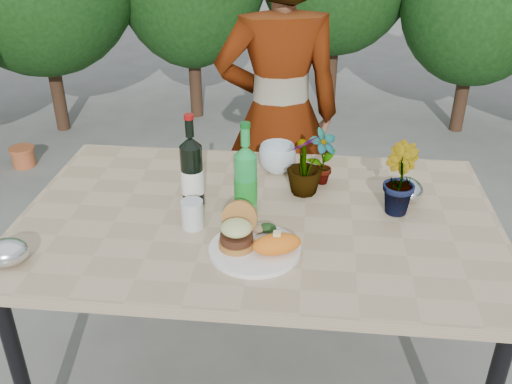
# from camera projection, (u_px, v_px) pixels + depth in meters

# --- Properties ---
(ground) EXTENTS (80.00, 80.00, 0.00)m
(ground) POSITION_uv_depth(u_px,v_px,m) (258.00, 374.00, 2.29)
(ground) COLOR #63625E
(ground) RESTS_ON ground
(patio_table) EXTENTS (1.60, 1.00, 0.75)m
(patio_table) POSITION_uv_depth(u_px,v_px,m) (258.00, 229.00, 1.95)
(patio_table) COLOR tan
(patio_table) RESTS_ON ground
(shrub_hedge) EXTENTS (6.83, 5.05, 2.14)m
(shrub_hedge) POSITION_uv_depth(u_px,v_px,m) (268.00, 4.00, 3.20)
(shrub_hedge) COLOR #382316
(shrub_hedge) RESTS_ON ground
(dinner_plate) EXTENTS (0.28, 0.28, 0.01)m
(dinner_plate) POSITION_uv_depth(u_px,v_px,m) (255.00, 250.00, 1.73)
(dinner_plate) COLOR white
(dinner_plate) RESTS_ON patio_table
(burger_stack) EXTENTS (0.11, 0.16, 0.11)m
(burger_stack) POSITION_uv_depth(u_px,v_px,m) (237.00, 230.00, 1.72)
(burger_stack) COLOR #B7722D
(burger_stack) RESTS_ON dinner_plate
(sweet_potato) EXTENTS (0.17, 0.12, 0.06)m
(sweet_potato) POSITION_uv_depth(u_px,v_px,m) (277.00, 244.00, 1.69)
(sweet_potato) COLOR orange
(sweet_potato) RESTS_ON dinner_plate
(grilled_veg) EXTENTS (0.08, 0.05, 0.03)m
(grilled_veg) POSITION_uv_depth(u_px,v_px,m) (263.00, 228.00, 1.80)
(grilled_veg) COLOR olive
(grilled_veg) RESTS_ON dinner_plate
(wine_bottle) EXTENTS (0.08, 0.08, 0.33)m
(wine_bottle) POSITION_uv_depth(u_px,v_px,m) (192.00, 172.00, 1.94)
(wine_bottle) COLOR black
(wine_bottle) RESTS_ON patio_table
(sparkling_water) EXTENTS (0.08, 0.08, 0.32)m
(sparkling_water) POSITION_uv_depth(u_px,v_px,m) (246.00, 180.00, 1.89)
(sparkling_water) COLOR green
(sparkling_water) RESTS_ON patio_table
(plastic_cup) EXTENTS (0.07, 0.07, 0.09)m
(plastic_cup) POSITION_uv_depth(u_px,v_px,m) (192.00, 214.00, 1.83)
(plastic_cup) COLOR silver
(plastic_cup) RESTS_ON patio_table
(seedling_left) EXTENTS (0.13, 0.13, 0.21)m
(seedling_left) POSITION_uv_depth(u_px,v_px,m) (323.00, 157.00, 2.07)
(seedling_left) COLOR #1F561D
(seedling_left) RESTS_ON patio_table
(seedling_mid) EXTENTS (0.14, 0.16, 0.24)m
(seedling_mid) POSITION_uv_depth(u_px,v_px,m) (398.00, 179.00, 1.89)
(seedling_mid) COLOR #23511B
(seedling_mid) RESTS_ON patio_table
(seedling_right) EXTENTS (0.18, 0.18, 0.22)m
(seedling_right) POSITION_uv_depth(u_px,v_px,m) (305.00, 164.00, 2.01)
(seedling_right) COLOR #24541C
(seedling_right) RESTS_ON patio_table
(blue_bowl) EXTENTS (0.18, 0.18, 0.11)m
(blue_bowl) POSITION_uv_depth(u_px,v_px,m) (277.00, 158.00, 2.18)
(blue_bowl) COLOR silver
(blue_bowl) RESTS_ON patio_table
(foil_packet_left) EXTENTS (0.16, 0.14, 0.08)m
(foil_packet_left) POSITION_uv_depth(u_px,v_px,m) (6.00, 252.00, 1.66)
(foil_packet_left) COLOR silver
(foil_packet_left) RESTS_ON patio_table
(foil_packet_right) EXTENTS (0.15, 0.16, 0.08)m
(foil_packet_right) POSITION_uv_depth(u_px,v_px,m) (407.00, 189.00, 2.00)
(foil_packet_right) COLOR #B5B9BD
(foil_packet_right) RESTS_ON patio_table
(person) EXTENTS (0.65, 0.50, 1.58)m
(person) POSITION_uv_depth(u_px,v_px,m) (279.00, 117.00, 2.59)
(person) COLOR #955C4A
(person) RESTS_ON ground
(terracotta_pot) EXTENTS (0.17, 0.17, 0.14)m
(terracotta_pot) POSITION_uv_depth(u_px,v_px,m) (23.00, 156.00, 3.92)
(terracotta_pot) COLOR #B4562E
(terracotta_pot) RESTS_ON ground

